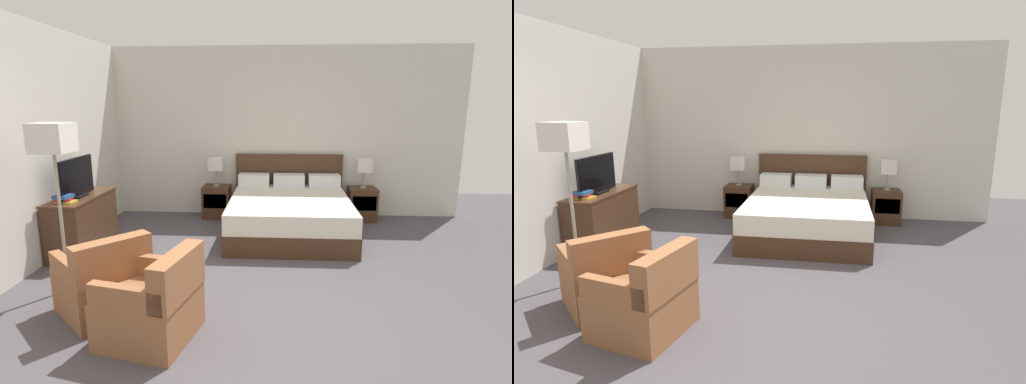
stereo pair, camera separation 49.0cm
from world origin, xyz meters
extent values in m
plane|color=#4C474C|center=(0.00, 0.00, 0.00)|extent=(10.97, 10.97, 0.00)
cube|color=beige|center=(0.00, 3.69, 1.40)|extent=(6.39, 0.06, 2.80)
cube|color=beige|center=(-2.63, 1.53, 1.40)|extent=(0.06, 5.46, 2.80)
cube|color=#422819|center=(0.35, 2.55, 0.14)|extent=(1.72, 2.02, 0.28)
cube|color=beige|center=(0.35, 2.55, 0.41)|extent=(1.70, 2.00, 0.27)
cube|color=#422819|center=(0.35, 3.59, 0.53)|extent=(1.79, 0.05, 1.06)
cube|color=silver|center=(-0.23, 3.40, 0.65)|extent=(0.50, 0.28, 0.20)
cube|color=silver|center=(0.35, 3.40, 0.65)|extent=(0.50, 0.28, 0.20)
cube|color=silver|center=(0.92, 3.40, 0.65)|extent=(0.50, 0.28, 0.20)
cube|color=#422819|center=(-0.86, 3.39, 0.27)|extent=(0.45, 0.41, 0.54)
cube|color=black|center=(-0.86, 3.19, 0.32)|extent=(0.38, 0.01, 0.24)
cube|color=#422819|center=(1.55, 3.39, 0.27)|extent=(0.45, 0.41, 0.54)
cube|color=black|center=(1.55, 3.19, 0.32)|extent=(0.38, 0.01, 0.24)
cylinder|color=gray|center=(-0.86, 3.39, 0.55)|extent=(0.11, 0.11, 0.02)
cylinder|color=gray|center=(-0.86, 3.39, 0.68)|extent=(0.02, 0.02, 0.25)
cube|color=silver|center=(-0.86, 3.39, 0.91)|extent=(0.24, 0.24, 0.21)
cylinder|color=gray|center=(1.55, 3.39, 0.55)|extent=(0.11, 0.11, 0.02)
cylinder|color=gray|center=(1.55, 3.39, 0.68)|extent=(0.02, 0.02, 0.25)
cube|color=silver|center=(1.55, 3.39, 0.91)|extent=(0.24, 0.24, 0.21)
cube|color=#422819|center=(-2.35, 1.72, 0.37)|extent=(0.44, 1.13, 0.74)
cube|color=#482C1C|center=(-2.35, 1.72, 0.72)|extent=(0.45, 1.16, 0.02)
cube|color=black|center=(-2.35, 1.66, 0.75)|extent=(0.18, 0.25, 0.02)
cube|color=black|center=(-2.35, 1.66, 0.99)|extent=(0.04, 0.80, 0.49)
cube|color=black|center=(-2.33, 1.66, 0.99)|extent=(0.01, 0.78, 0.46)
cube|color=gold|center=(-2.33, 1.35, 0.75)|extent=(0.24, 0.18, 0.02)
cube|color=#B7282D|center=(-2.36, 1.35, 0.78)|extent=(0.21, 0.18, 0.03)
cube|color=#234C8E|center=(-2.36, 1.35, 0.81)|extent=(0.21, 0.21, 0.04)
cube|color=#935B38|center=(-1.42, 0.21, 0.20)|extent=(0.96, 0.96, 0.40)
cube|color=#935B38|center=(-1.22, 0.03, 0.58)|extent=(0.58, 0.61, 0.36)
cube|color=#935B38|center=(-1.62, 0.00, 0.49)|extent=(0.52, 0.49, 0.18)
cube|color=#935B38|center=(-1.22, 0.43, 0.49)|extent=(0.52, 0.49, 0.18)
cube|color=#935B38|center=(-0.84, -0.18, 0.20)|extent=(0.81, 0.81, 0.40)
cube|color=#935B38|center=(-0.58, -0.24, 0.58)|extent=(0.30, 0.70, 0.36)
cube|color=#935B38|center=(-0.91, -0.47, 0.49)|extent=(0.63, 0.22, 0.18)
cube|color=#935B38|center=(-0.78, 0.10, 0.49)|extent=(0.63, 0.22, 0.18)
cylinder|color=gray|center=(-1.96, 0.58, 0.01)|extent=(0.28, 0.28, 0.02)
cylinder|color=gray|center=(-1.96, 0.58, 0.73)|extent=(0.03, 0.03, 1.40)
cube|color=silver|center=(-1.96, 0.58, 1.57)|extent=(0.34, 0.34, 0.28)
camera|label=1|loc=(0.21, -3.09, 1.89)|focal=28.00mm
camera|label=2|loc=(0.70, -3.04, 1.89)|focal=28.00mm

